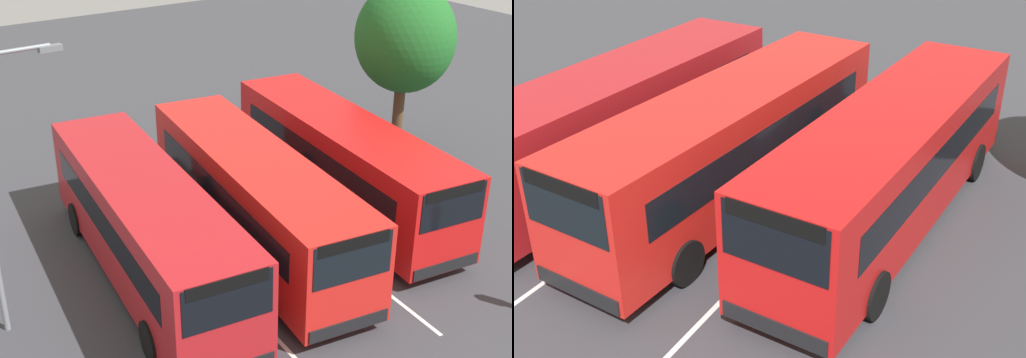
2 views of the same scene
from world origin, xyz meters
TOP-DOWN VIEW (x-y plane):
  - ground_plane at (0.00, 0.00)m, footprint 67.73×67.73m
  - bus_far_left at (0.13, -3.67)m, footprint 11.19×3.75m
  - bus_center_left at (0.36, -0.14)m, footprint 11.22×4.04m
  - bus_center_right at (-0.22, 3.88)m, footprint 11.21×3.91m
  - lane_stripe_outer_left at (0.00, -1.89)m, footprint 13.63×1.25m
  - lane_stripe_inner_left at (0.00, 1.89)m, footprint 13.63×1.25m

SIDE VIEW (x-z plane):
  - ground_plane at x=0.00m, z-range 0.00..0.00m
  - lane_stripe_outer_left at x=0.00m, z-range 0.00..0.01m
  - lane_stripe_inner_left at x=0.00m, z-range 0.00..0.01m
  - bus_far_left at x=0.13m, z-range 0.17..3.31m
  - bus_center_left at x=0.36m, z-range 0.17..3.31m
  - bus_center_right at x=-0.22m, z-range 0.17..3.31m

